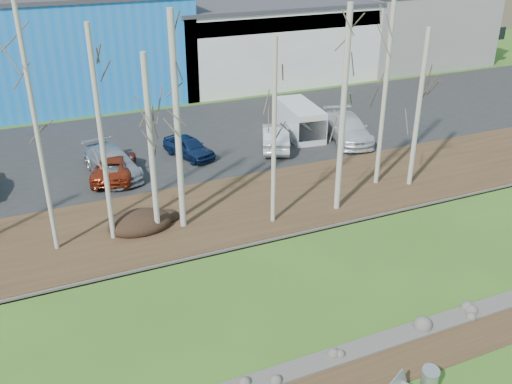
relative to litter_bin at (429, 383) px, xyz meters
name	(u,v)px	position (x,y,z in m)	size (l,w,h in m)	color
dirt_strip	(389,364)	(-0.29, 1.55, -0.44)	(80.00, 1.80, 0.03)	#382616
near_bank_rocks	(372,346)	(-0.29, 2.55, -0.45)	(80.00, 0.80, 0.50)	#47423D
river	(314,283)	(-0.29, 6.65, -0.45)	(80.00, 8.00, 0.90)	black
far_bank_rocks	(271,237)	(-0.29, 10.75, -0.45)	(80.00, 0.80, 0.46)	#47423D
far_bank	(244,207)	(-0.29, 13.95, -0.38)	(80.00, 7.00, 0.15)	#382616
parking_lot	(182,141)	(-0.29, 24.45, -0.38)	(80.00, 14.00, 0.14)	black
building_blue	(54,46)	(-6.29, 38.45, 3.70)	(20.40, 12.24, 8.30)	blue
building_white	(260,39)	(11.71, 38.43, 2.96)	(18.36, 12.24, 6.80)	#BCBCB8
building_grey	(403,24)	(27.71, 38.45, 3.20)	(14.28, 12.24, 7.30)	gray
litter_bin	(429,383)	(0.00, 0.00, 0.00)	(0.52, 0.52, 0.90)	#ABAEB0
dirt_mound	(140,222)	(-5.66, 13.80, 0.00)	(3.05, 2.15, 0.60)	black
birch_1	(35,122)	(-9.47, 13.47, 5.55)	(0.19, 0.19, 11.71)	#B5AEA4
birch_2	(177,126)	(-3.72, 13.19, 4.67)	(0.29, 0.29, 9.95)	#B5AEA4
birch_3	(101,139)	(-7.00, 13.39, 4.49)	(0.22, 0.22, 9.58)	#B5AEA4
birch_4	(151,148)	(-4.99, 13.09, 3.86)	(0.26, 0.26, 8.32)	#B5AEA4
birch_5	(274,135)	(0.37, 11.89, 4.07)	(0.21, 0.21, 8.75)	#B5AEA4
birch_6	(343,113)	(3.88, 11.79, 4.67)	(0.28, 0.28, 9.93)	#B5AEA4
birch_7	(418,110)	(9.06, 12.68, 3.90)	(0.26, 0.26, 8.40)	#B5AEA4
birch_8	(386,83)	(7.48, 13.56, 5.26)	(0.24, 0.24, 11.13)	#B5AEA4
car_1	(114,166)	(-5.55, 20.22, 0.34)	(2.17, 4.71, 1.31)	maroon
car_2	(112,162)	(-5.58, 20.53, 0.44)	(2.10, 5.17, 1.50)	#9B9FA3
car_3	(189,147)	(-0.79, 21.37, 0.33)	(1.51, 3.76, 1.28)	#102247
car_4	(275,137)	(4.68, 20.57, 0.45)	(1.60, 4.60, 1.51)	silver
car_5	(348,128)	(9.64, 19.97, 0.49)	(2.25, 5.52, 1.60)	silver
van_white	(301,121)	(7.20, 21.96, 0.73)	(2.55, 4.96, 2.08)	white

